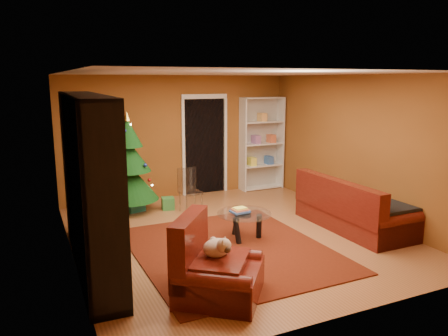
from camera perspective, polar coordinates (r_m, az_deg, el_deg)
name	(u,v)px	position (r m, az deg, el deg)	size (l,w,h in m)	color
floor	(234,236)	(7.26, 1.33, -8.92)	(5.00, 5.50, 0.05)	brown
ceiling	(235,71)	(6.81, 1.44, 12.49)	(5.00, 5.50, 0.05)	silver
wall_back	(178,137)	(9.45, -6.02, 4.08)	(5.00, 0.05, 2.60)	brown
wall_left	(66,171)	(6.25, -19.92, -0.32)	(0.05, 5.50, 2.60)	brown
wall_right	(359,147)	(8.32, 17.24, 2.63)	(0.05, 5.50, 2.60)	brown
doorway	(205,147)	(9.65, -2.52, 2.79)	(1.06, 0.60, 2.16)	black
rug	(231,249)	(6.64, 0.87, -10.59)	(2.73, 3.18, 0.02)	#571C0C
media_unit	(89,183)	(6.03, -17.24, -1.91)	(0.46, 3.03, 2.32)	black
christmas_tree	(129,164)	(8.47, -12.31, 0.57)	(1.09, 1.09, 1.94)	#0D3A11
gift_box_teal	(134,203)	(8.67, -11.64, -4.46)	(0.32, 0.32, 0.32)	teal
gift_box_green	(168,203)	(8.67, -7.33, -4.61)	(0.24, 0.24, 0.24)	#2D7833
gift_box_red	(139,199)	(9.15, -11.06, -3.98)	(0.20, 0.20, 0.20)	maroon
white_bookshelf	(262,144)	(10.09, 4.95, 3.17)	(1.01, 0.36, 2.17)	white
armchair	(220,266)	(5.17, -0.55, -12.62)	(1.01, 1.01, 0.79)	#48110B
dog	(217,248)	(5.15, -0.97, -10.39)	(0.40, 0.30, 0.26)	beige
sofa	(354,202)	(7.77, 16.67, -4.34)	(2.10, 0.94, 0.90)	#48110B
coffee_table	(244,226)	(7.00, 2.64, -7.54)	(0.86, 0.86, 0.54)	gray
acrylic_chair	(191,193)	(8.40, -4.38, -3.21)	(0.39, 0.42, 0.76)	#66605B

